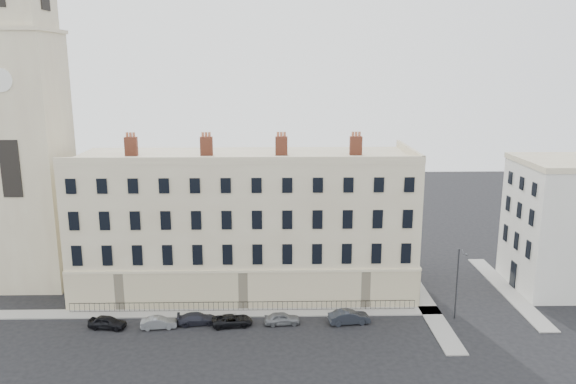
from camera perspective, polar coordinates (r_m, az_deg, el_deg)
name	(u,v)px	position (r m, az deg, el deg)	size (l,w,h in m)	color
ground	(305,336)	(53.63, 1.72, -14.39)	(160.00, 160.00, 0.00)	black
terrace	(246,223)	(62.04, -4.33, -3.12)	(36.22, 12.22, 17.00)	#C6B493
church_tower	(23,120)	(67.64, -25.33, 6.65)	(8.00, 8.13, 44.00)	#C6B493
adjacent_building	(563,227)	(68.86, 26.15, -3.25)	(10.00, 10.00, 14.00)	silver
pavement_terrace	(203,313)	(58.50, -8.60, -12.04)	(48.00, 2.00, 0.12)	gray
pavement_east_return	(422,299)	(62.74, 13.47, -10.48)	(2.00, 24.00, 0.12)	gray
pavement_adjacent	(507,290)	(67.64, 21.37, -9.29)	(2.00, 20.00, 0.12)	gray
railings	(243,306)	(58.28, -4.58, -11.49)	(35.00, 0.04, 0.96)	black
car_a	(107,322)	(57.35, -17.88, -12.48)	(1.44, 3.58, 1.22)	black
car_b	(159,323)	(56.11, -12.99, -12.81)	(1.18, 3.37, 1.11)	slate
car_c	(197,319)	(56.21, -9.20, -12.58)	(1.56, 3.83, 1.11)	black
car_d	(232,320)	(55.48, -5.68, -12.85)	(1.79, 3.89, 1.08)	black
car_e	(282,318)	(55.50, -0.60, -12.72)	(1.39, 3.45, 1.18)	slate
car_f	(349,317)	(55.92, 6.22, -12.51)	(1.40, 4.00, 1.32)	#21252D
streetlamp	(458,281)	(57.60, 16.84, -8.61)	(0.49, 1.54, 7.23)	#313236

